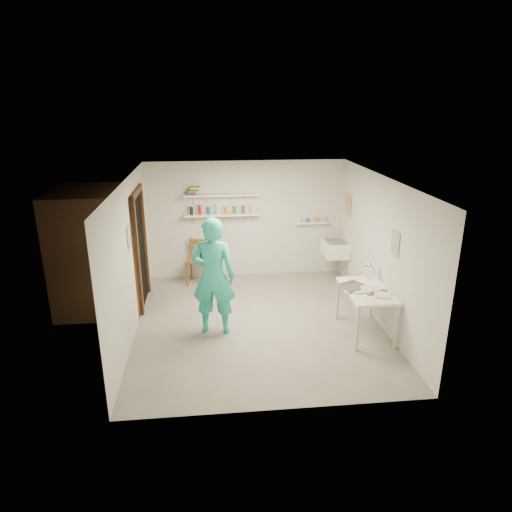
{
  "coord_description": "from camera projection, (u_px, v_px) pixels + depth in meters",
  "views": [
    {
      "loc": [
        -0.78,
        -6.78,
        3.55
      ],
      "look_at": [
        0.0,
        0.4,
        1.05
      ],
      "focal_mm": 32.0,
      "sensor_mm": 36.0,
      "label": 1
    }
  ],
  "objects": [
    {
      "name": "corridor_box",
      "position": [
        99.0,
        249.0,
        7.98
      ],
      "size": [
        1.4,
        1.5,
        2.1
      ],
      "primitive_type": "cube",
      "color": "brown",
      "rests_on": "ground"
    },
    {
      "name": "ledge_pots",
      "position": [
        312.0,
        220.0,
        9.4
      ],
      "size": [
        0.48,
        0.07,
        0.09
      ],
      "color": "silver",
      "rests_on": "ledge_shelf"
    },
    {
      "name": "ledge_shelf",
      "position": [
        312.0,
        223.0,
        9.42
      ],
      "size": [
        0.7,
        0.14,
        0.03
      ],
      "primitive_type": "cube",
      "color": "white",
      "rests_on": "wall_back"
    },
    {
      "name": "belfast_sink",
      "position": [
        335.0,
        248.0,
        9.16
      ],
      "size": [
        0.48,
        0.6,
        0.3
      ],
      "primitive_type": "cube",
      "color": "white",
      "rests_on": "wall_right"
    },
    {
      "name": "ceiling",
      "position": [
        259.0,
        179.0,
        6.82
      ],
      "size": [
        4.0,
        4.5,
        0.02
      ],
      "primitive_type": "cube",
      "color": "silver",
      "rests_on": "wall_back"
    },
    {
      "name": "wall_back",
      "position": [
        246.0,
        220.0,
        9.34
      ],
      "size": [
        4.0,
        0.02,
        2.4
      ],
      "primitive_type": "cube",
      "color": "silver",
      "rests_on": "ground"
    },
    {
      "name": "poster_right_b",
      "position": [
        395.0,
        244.0,
        6.81
      ],
      "size": [
        0.01,
        0.3,
        0.38
      ],
      "primitive_type": "cube",
      "color": "#3F724C",
      "rests_on": "wall_right"
    },
    {
      "name": "wall_front",
      "position": [
        282.0,
        321.0,
        5.09
      ],
      "size": [
        4.0,
        0.02,
        2.4
      ],
      "primitive_type": "cube",
      "color": "silver",
      "rests_on": "ground"
    },
    {
      "name": "doorway_recess",
      "position": [
        140.0,
        251.0,
        8.07
      ],
      "size": [
        0.02,
        0.9,
        2.0
      ],
      "primitive_type": "cube",
      "color": "black",
      "rests_on": "wall_left"
    },
    {
      "name": "spray_cans",
      "position": [
        222.0,
        210.0,
        9.09
      ],
      "size": [
        1.29,
        0.06,
        0.17
      ],
      "color": "black",
      "rests_on": "shelf_lower"
    },
    {
      "name": "poster_right_a",
      "position": [
        348.0,
        206.0,
        9.0
      ],
      "size": [
        0.01,
        0.34,
        0.42
      ],
      "primitive_type": "cube",
      "color": "#995933",
      "rests_on": "wall_right"
    },
    {
      "name": "wooden_chair",
      "position": [
        199.0,
        260.0,
        9.11
      ],
      "size": [
        0.54,
        0.53,
        1.0
      ],
      "primitive_type": "cube",
      "rotation": [
        0.0,
        0.0,
        -0.2
      ],
      "color": "brown",
      "rests_on": "ground"
    },
    {
      "name": "work_table",
      "position": [
        365.0,
        311.0,
        7.19
      ],
      "size": [
        0.67,
        1.12,
        0.75
      ],
      "primitive_type": "cube",
      "color": "white",
      "rests_on": "ground"
    },
    {
      "name": "book_stack",
      "position": [
        193.0,
        191.0,
        8.9
      ],
      "size": [
        0.28,
        0.14,
        0.17
      ],
      "color": "red",
      "rests_on": "shelf_upper"
    },
    {
      "name": "door_jamb_far",
      "position": [
        145.0,
        242.0,
        8.54
      ],
      "size": [
        0.06,
        0.1,
        2.0
      ],
      "primitive_type": "cube",
      "color": "brown",
      "rests_on": "ground"
    },
    {
      "name": "floor",
      "position": [
        259.0,
        324.0,
        7.61
      ],
      "size": [
        4.0,
        4.5,
        0.02
      ],
      "primitive_type": "cube",
      "color": "slate",
      "rests_on": "ground"
    },
    {
      "name": "wall_clock",
      "position": [
        210.0,
        253.0,
        7.15
      ],
      "size": [
        0.34,
        0.09,
        0.34
      ],
      "primitive_type": "cylinder",
      "rotation": [
        1.57,
        0.0,
        -0.17
      ],
      "color": "#F3E9A5",
      "rests_on": "man"
    },
    {
      "name": "shelf_lower",
      "position": [
        222.0,
        215.0,
        9.12
      ],
      "size": [
        1.5,
        0.22,
        0.03
      ],
      "primitive_type": "cube",
      "color": "white",
      "rests_on": "wall_back"
    },
    {
      "name": "desk_lamp",
      "position": [
        370.0,
        266.0,
        7.43
      ],
      "size": [
        0.14,
        0.14,
        0.14
      ],
      "primitive_type": "sphere",
      "color": "white",
      "rests_on": "work_table"
    },
    {
      "name": "papers",
      "position": [
        367.0,
        288.0,
        7.06
      ],
      "size": [
        0.3,
        0.22,
        0.03
      ],
      "color": "silver",
      "rests_on": "work_table"
    },
    {
      "name": "man",
      "position": [
        213.0,
        276.0,
        7.06
      ],
      "size": [
        0.75,
        0.56,
        1.89
      ],
      "primitive_type": "imported",
      "rotation": [
        0.0,
        0.0,
        2.98
      ],
      "color": "#25BAA0",
      "rests_on": "ground"
    },
    {
      "name": "wall_right",
      "position": [
        381.0,
        251.0,
        7.42
      ],
      "size": [
        0.02,
        4.5,
        2.4
      ],
      "primitive_type": "cube",
      "color": "silver",
      "rests_on": "ground"
    },
    {
      "name": "wall_left",
      "position": [
        129.0,
        260.0,
        7.01
      ],
      "size": [
        0.02,
        4.5,
        2.4
      ],
      "primitive_type": "cube",
      "color": "silver",
      "rests_on": "ground"
    },
    {
      "name": "shelf_upper",
      "position": [
        221.0,
        195.0,
        8.99
      ],
      "size": [
        1.5,
        0.22,
        0.03
      ],
      "primitive_type": "cube",
      "color": "white",
      "rests_on": "wall_back"
    },
    {
      "name": "door_lintel",
      "position": [
        137.0,
        192.0,
        7.73
      ],
      "size": [
        0.06,
        1.05,
        0.1
      ],
      "primitive_type": "cube",
      "color": "brown",
      "rests_on": "wall_left"
    },
    {
      "name": "poster_left",
      "position": [
        129.0,
        237.0,
        6.95
      ],
      "size": [
        0.01,
        0.28,
        0.36
      ],
      "primitive_type": "cube",
      "color": "#334C7F",
      "rests_on": "wall_left"
    },
    {
      "name": "door_jamb_near",
      "position": [
        138.0,
        260.0,
        7.6
      ],
      "size": [
        0.06,
        0.1,
        2.0
      ],
      "primitive_type": "cube",
      "color": "brown",
      "rests_on": "ground"
    }
  ]
}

